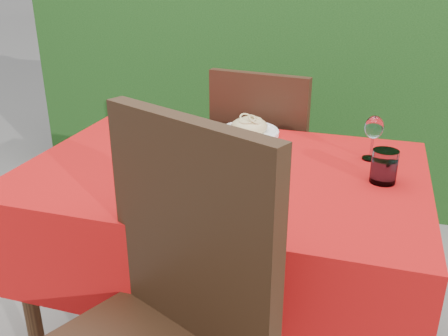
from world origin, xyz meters
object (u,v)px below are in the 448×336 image
(pizza_plate, at_px, (194,163))
(pasta_plate, at_px, (249,129))
(chair_far, at_px, (265,158))
(water_glass, at_px, (384,168))
(wine_glass, at_px, (374,129))
(fork, at_px, (124,157))
(chair_near, at_px, (155,327))

(pizza_plate, distance_m, pasta_plate, 0.40)
(chair_far, relative_size, water_glass, 9.37)
(chair_far, bearing_deg, pizza_plate, 91.31)
(wine_glass, relative_size, fork, 0.77)
(chair_far, bearing_deg, chair_near, 98.86)
(chair_near, bearing_deg, water_glass, 78.56)
(wine_glass, bearing_deg, pasta_plate, 164.22)
(chair_far, distance_m, pizza_plate, 0.73)
(water_glass, distance_m, wine_glass, 0.19)
(chair_near, xyz_separation_m, fork, (-0.37, 0.58, 0.14))
(wine_glass, bearing_deg, chair_far, 136.84)
(pizza_plate, bearing_deg, water_glass, 9.27)
(water_glass, xyz_separation_m, fork, (-0.83, -0.05, -0.04))
(wine_glass, bearing_deg, chair_near, -117.15)
(pizza_plate, distance_m, water_glass, 0.57)
(chair_near, bearing_deg, pasta_plate, 116.16)
(chair_far, bearing_deg, fork, 69.79)
(pasta_plate, bearing_deg, fork, -133.48)
(chair_far, height_order, fork, chair_far)
(wine_glass, bearing_deg, pizza_plate, -152.55)
(pasta_plate, bearing_deg, wine_glass, -15.78)
(pizza_plate, relative_size, fork, 1.77)
(pasta_plate, relative_size, fork, 1.15)
(fork, bearing_deg, pizza_plate, -34.14)
(pasta_plate, relative_size, water_glass, 2.23)
(pizza_plate, height_order, pasta_plate, pizza_plate)
(pizza_plate, bearing_deg, wine_glass, 27.45)
(wine_glass, height_order, fork, wine_glass)
(pizza_plate, xyz_separation_m, pasta_plate, (0.07, 0.40, -0.01))
(pizza_plate, relative_size, water_glass, 3.44)
(chair_near, xyz_separation_m, chair_far, (-0.03, 1.23, -0.07))
(pasta_plate, xyz_separation_m, fork, (-0.34, -0.36, -0.02))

